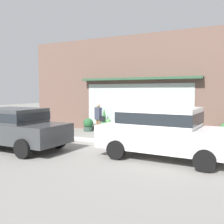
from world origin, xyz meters
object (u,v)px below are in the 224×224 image
Objects in this scene: pedestrian_with_handbag at (99,117)px; potted_plant_trailing_edge at (147,130)px; potted_plant_near_hydrant at (104,120)px; potted_plant_corner_tall at (88,125)px; fire_hydrant at (108,128)px; parked_car_white at (164,130)px; parked_car_dark_gray at (16,126)px.

potted_plant_trailing_edge is (2.13, 1.18, -0.69)m from pedestrian_with_handbag.
potted_plant_near_hydrant is at bearing 177.70° from potted_plant_trailing_edge.
potted_plant_trailing_edge is at bearing 3.58° from potted_plant_corner_tall.
fire_hydrant is at bearing -54.19° from potted_plant_near_hydrant.
potted_plant_corner_tall is at bearing 146.19° from parked_car_white.
parked_car_white is (4.26, -2.93, -0.00)m from pedestrian_with_handbag.
parked_car_white reaches higher than pedestrian_with_handbag.
parked_car_dark_gray reaches higher than fire_hydrant.
potted_plant_corner_tall reaches higher than potted_plant_trailing_edge.
fire_hydrant is at bearing -135.23° from potted_plant_trailing_edge.
parked_car_dark_gray is 5.61m from parked_car_white.
potted_plant_trailing_edge is 0.69× the size of potted_plant_corner_tall.
parked_car_dark_gray reaches higher than potted_plant_near_hydrant.
pedestrian_with_handbag is 2.25× the size of potted_plant_corner_tall.
parked_car_white is 4.68m from potted_plant_trailing_edge.
potted_plant_near_hydrant is 0.94m from potted_plant_corner_tall.
potted_plant_corner_tall is (-0.07, 5.20, -0.54)m from parked_car_dark_gray.
parked_car_white is at bearing -36.85° from fire_hydrant.
potted_plant_trailing_edge is at bearing 44.77° from fire_hydrant.
pedestrian_with_handbag reaches higher than fire_hydrant.
potted_plant_near_hydrant is at bearing 139.40° from parked_car_white.
potted_plant_near_hydrant is at bearing 20.40° from potted_plant_corner_tall.
potted_plant_near_hydrant is (-2.54, 0.10, 0.35)m from potted_plant_trailing_edge.
pedestrian_with_handbag is at bearing -72.11° from potted_plant_near_hydrant.
parked_car_dark_gray is at bearing -165.14° from parked_car_white.
pedestrian_with_handbag is (-0.69, 0.25, 0.51)m from fire_hydrant.
parked_car_white reaches higher than fire_hydrant.
fire_hydrant is 1.22× the size of potted_plant_corner_tall.
fire_hydrant reaches higher than potted_plant_trailing_edge.
fire_hydrant is 1.77× the size of potted_plant_trailing_edge.
potted_plant_corner_tall is at bearing 154.67° from pedestrian_with_handbag.
potted_plant_near_hydrant reaches higher than potted_plant_corner_tall.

